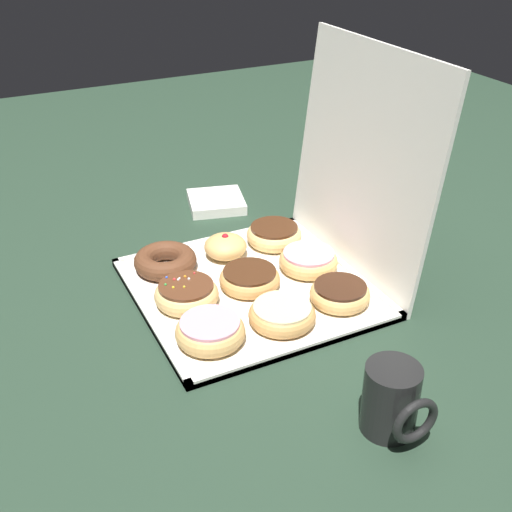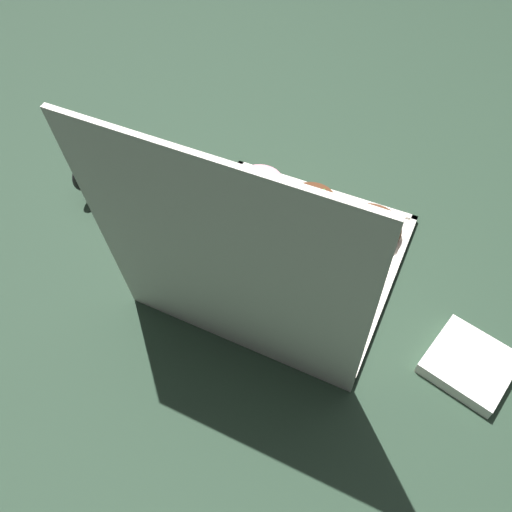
{
  "view_description": "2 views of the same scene",
  "coord_description": "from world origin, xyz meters",
  "px_view_note": "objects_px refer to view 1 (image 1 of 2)",
  "views": [
    {
      "loc": [
        0.9,
        -0.43,
        0.66
      ],
      "look_at": [
        -0.03,
        0.03,
        0.05
      ],
      "focal_mm": 44.92,
      "sensor_mm": 36.0,
      "label": 1
    },
    {
      "loc": [
        -0.22,
        0.59,
        0.74
      ],
      "look_at": [
        0.04,
        0.04,
        0.03
      ],
      "focal_mm": 35.31,
      "sensor_mm": 36.0,
      "label": 2
    }
  ],
  "objects_px": {
    "chocolate_frosted_donut_8": "(340,294)",
    "chocolate_cake_ring_donut_0": "(165,261)",
    "chocolate_frosted_donut_4": "(251,279)",
    "napkin_stack": "(216,202)",
    "glazed_ring_donut_5": "(281,315)",
    "coffee_mug": "(392,399)",
    "pink_frosted_donut_7": "(308,260)",
    "pink_frosted_donut_2": "(210,331)",
    "donut_box": "(250,289)",
    "chocolate_frosted_donut_6": "(274,235)",
    "sprinkle_donut_1": "(186,293)",
    "jelly_filled_donut_3": "(225,246)"
  },
  "relations": [
    {
      "from": "donut_box",
      "to": "jelly_filled_donut_3",
      "type": "relative_size",
      "value": 4.8
    },
    {
      "from": "pink_frosted_donut_7",
      "to": "pink_frosted_donut_2",
      "type": "bearing_deg",
      "value": -64.15
    },
    {
      "from": "glazed_ring_donut_5",
      "to": "chocolate_frosted_donut_6",
      "type": "height_order",
      "value": "chocolate_frosted_donut_6"
    },
    {
      "from": "donut_box",
      "to": "chocolate_frosted_donut_4",
      "type": "xyz_separation_m",
      "value": [
        0.0,
        0.0,
        0.02
      ]
    },
    {
      "from": "pink_frosted_donut_7",
      "to": "chocolate_cake_ring_donut_0",
      "type": "bearing_deg",
      "value": -116.3
    },
    {
      "from": "donut_box",
      "to": "chocolate_frosted_donut_6",
      "type": "relative_size",
      "value": 3.57
    },
    {
      "from": "jelly_filled_donut_3",
      "to": "pink_frosted_donut_7",
      "type": "height_order",
      "value": "jelly_filled_donut_3"
    },
    {
      "from": "chocolate_cake_ring_donut_0",
      "to": "pink_frosted_donut_7",
      "type": "relative_size",
      "value": 1.06
    },
    {
      "from": "chocolate_cake_ring_donut_0",
      "to": "pink_frosted_donut_2",
      "type": "distance_m",
      "value": 0.25
    },
    {
      "from": "pink_frosted_donut_2",
      "to": "coffee_mug",
      "type": "bearing_deg",
      "value": 28.23
    },
    {
      "from": "coffee_mug",
      "to": "chocolate_frosted_donut_6",
      "type": "bearing_deg",
      "value": 169.63
    },
    {
      "from": "jelly_filled_donut_3",
      "to": "sprinkle_donut_1",
      "type": "bearing_deg",
      "value": -47.97
    },
    {
      "from": "chocolate_cake_ring_donut_0",
      "to": "pink_frosted_donut_7",
      "type": "height_order",
      "value": "same"
    },
    {
      "from": "napkin_stack",
      "to": "pink_frosted_donut_2",
      "type": "bearing_deg",
      "value": -24.3
    },
    {
      "from": "chocolate_frosted_donut_4",
      "to": "napkin_stack",
      "type": "xyz_separation_m",
      "value": [
        -0.36,
        0.09,
        -0.02
      ]
    },
    {
      "from": "glazed_ring_donut_5",
      "to": "pink_frosted_donut_2",
      "type": "bearing_deg",
      "value": -93.07
    },
    {
      "from": "sprinkle_donut_1",
      "to": "chocolate_frosted_donut_4",
      "type": "distance_m",
      "value": 0.12
    },
    {
      "from": "donut_box",
      "to": "glazed_ring_donut_5",
      "type": "xyz_separation_m",
      "value": [
        0.13,
        -0.0,
        0.02
      ]
    },
    {
      "from": "donut_box",
      "to": "sprinkle_donut_1",
      "type": "height_order",
      "value": "sprinkle_donut_1"
    },
    {
      "from": "pink_frosted_donut_7",
      "to": "coffee_mug",
      "type": "bearing_deg",
      "value": -14.86
    },
    {
      "from": "chocolate_frosted_donut_4",
      "to": "glazed_ring_donut_5",
      "type": "bearing_deg",
      "value": -1.4
    },
    {
      "from": "pink_frosted_donut_2",
      "to": "sprinkle_donut_1",
      "type": "bearing_deg",
      "value": 177.83
    },
    {
      "from": "chocolate_frosted_donut_4",
      "to": "glazed_ring_donut_5",
      "type": "xyz_separation_m",
      "value": [
        0.12,
        -0.0,
        -0.0
      ]
    },
    {
      "from": "chocolate_frosted_donut_4",
      "to": "pink_frosted_donut_7",
      "type": "bearing_deg",
      "value": 94.0
    },
    {
      "from": "chocolate_cake_ring_donut_0",
      "to": "chocolate_frosted_donut_8",
      "type": "distance_m",
      "value": 0.34
    },
    {
      "from": "sprinkle_donut_1",
      "to": "napkin_stack",
      "type": "relative_size",
      "value": 0.92
    },
    {
      "from": "coffee_mug",
      "to": "napkin_stack",
      "type": "xyz_separation_m",
      "value": [
        -0.76,
        0.07,
        -0.04
      ]
    },
    {
      "from": "sprinkle_donut_1",
      "to": "pink_frosted_donut_2",
      "type": "relative_size",
      "value": 0.99
    },
    {
      "from": "sprinkle_donut_1",
      "to": "glazed_ring_donut_5",
      "type": "distance_m",
      "value": 0.18
    },
    {
      "from": "jelly_filled_donut_3",
      "to": "pink_frosted_donut_7",
      "type": "distance_m",
      "value": 0.17
    },
    {
      "from": "chocolate_frosted_donut_4",
      "to": "chocolate_cake_ring_donut_0",
      "type": "bearing_deg",
      "value": -137.81
    },
    {
      "from": "donut_box",
      "to": "chocolate_frosted_donut_6",
      "type": "distance_m",
      "value": 0.17
    },
    {
      "from": "sprinkle_donut_1",
      "to": "chocolate_frosted_donut_6",
      "type": "bearing_deg",
      "value": 116.76
    },
    {
      "from": "pink_frosted_donut_2",
      "to": "glazed_ring_donut_5",
      "type": "height_order",
      "value": "pink_frosted_donut_2"
    },
    {
      "from": "donut_box",
      "to": "pink_frosted_donut_7",
      "type": "xyz_separation_m",
      "value": [
        -0.01,
        0.13,
        0.02
      ]
    },
    {
      "from": "jelly_filled_donut_3",
      "to": "chocolate_frosted_donut_4",
      "type": "xyz_separation_m",
      "value": [
        0.12,
        -0.01,
        -0.0
      ]
    },
    {
      "from": "chocolate_cake_ring_donut_0",
      "to": "glazed_ring_donut_5",
      "type": "distance_m",
      "value": 0.28
    },
    {
      "from": "jelly_filled_donut_3",
      "to": "donut_box",
      "type": "bearing_deg",
      "value": -2.56
    },
    {
      "from": "glazed_ring_donut_5",
      "to": "coffee_mug",
      "type": "height_order",
      "value": "coffee_mug"
    },
    {
      "from": "glazed_ring_donut_5",
      "to": "chocolate_frosted_donut_6",
      "type": "relative_size",
      "value": 1.01
    },
    {
      "from": "chocolate_frosted_donut_6",
      "to": "pink_frosted_donut_7",
      "type": "bearing_deg",
      "value": 5.33
    },
    {
      "from": "chocolate_frosted_donut_4",
      "to": "coffee_mug",
      "type": "relative_size",
      "value": 1.08
    },
    {
      "from": "chocolate_frosted_donut_4",
      "to": "napkin_stack",
      "type": "bearing_deg",
      "value": 166.5
    },
    {
      "from": "pink_frosted_donut_2",
      "to": "pink_frosted_donut_7",
      "type": "bearing_deg",
      "value": 115.85
    },
    {
      "from": "sprinkle_donut_1",
      "to": "chocolate_frosted_donut_6",
      "type": "relative_size",
      "value": 1.0
    },
    {
      "from": "chocolate_cake_ring_donut_0",
      "to": "pink_frosted_donut_7",
      "type": "distance_m",
      "value": 0.28
    },
    {
      "from": "chocolate_frosted_donut_8",
      "to": "chocolate_cake_ring_donut_0",
      "type": "bearing_deg",
      "value": -135.59
    },
    {
      "from": "sprinkle_donut_1",
      "to": "pink_frosted_donut_7",
      "type": "height_order",
      "value": "sprinkle_donut_1"
    },
    {
      "from": "jelly_filled_donut_3",
      "to": "napkin_stack",
      "type": "xyz_separation_m",
      "value": [
        -0.24,
        0.08,
        -0.02
      ]
    },
    {
      "from": "sprinkle_donut_1",
      "to": "pink_frosted_donut_2",
      "type": "height_order",
      "value": "sprinkle_donut_1"
    }
  ]
}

